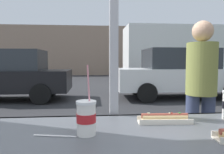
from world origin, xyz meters
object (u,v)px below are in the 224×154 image
object	(u,v)px
soda_cup_left	(86,117)
hotdog_tray_near	(165,118)
parked_car_black	(9,75)
parked_car_white	(179,73)
pedestrian	(201,86)
box_truck	(184,54)

from	to	relation	value
soda_cup_left	hotdog_tray_near	world-z (taller)	soda_cup_left
hotdog_tray_near	parked_car_black	distance (m)	7.25
hotdog_tray_near	parked_car_white	world-z (taller)	parked_car_white
soda_cup_left	parked_car_white	size ratio (longest dim) A/B	0.07
hotdog_tray_near	soda_cup_left	bearing A→B (deg)	-159.32
soda_cup_left	pedestrian	world-z (taller)	pedestrian
hotdog_tray_near	box_truck	bearing A→B (deg)	66.18
parked_car_black	hotdog_tray_near	bearing A→B (deg)	-63.42
soda_cup_left	hotdog_tray_near	size ratio (longest dim) A/B	1.09
pedestrian	soda_cup_left	bearing A→B (deg)	-133.02
soda_cup_left	hotdog_tray_near	xyz separation A→B (m)	(0.41, 0.15, -0.06)
parked_car_white	soda_cup_left	bearing A→B (deg)	-115.44
box_truck	pedestrian	distance (m)	10.45
parked_car_white	pedestrian	distance (m)	5.71
hotdog_tray_near	parked_car_black	world-z (taller)	parked_car_black
box_truck	pedestrian	size ratio (longest dim) A/B	4.35
soda_cup_left	box_truck	distance (m)	12.09
hotdog_tray_near	pedestrian	distance (m)	1.37
parked_car_white	parked_car_black	bearing A→B (deg)	-180.00
soda_cup_left	parked_car_white	world-z (taller)	parked_car_white
parked_car_white	box_truck	world-z (taller)	box_truck
soda_cup_left	box_truck	size ratio (longest dim) A/B	0.04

